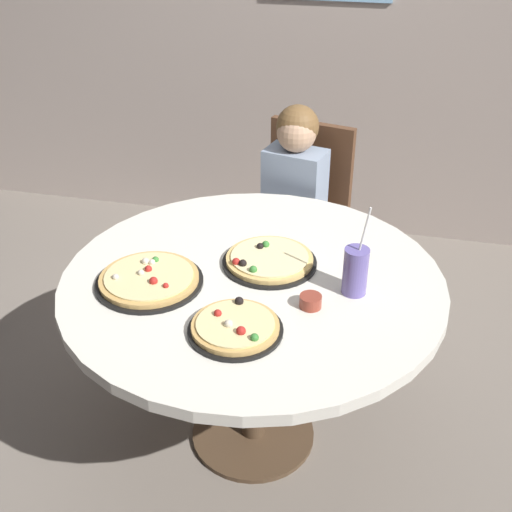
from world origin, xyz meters
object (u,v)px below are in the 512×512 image
(diner_child, at_px, (287,240))
(pizza_cheese, at_px, (149,279))
(soda_cup, at_px, (355,271))
(sauce_bowl, at_px, (310,301))
(chair_wooden, at_px, (302,214))
(pizza_veggie, at_px, (269,260))
(pizza_pepperoni, at_px, (235,327))
(dining_table, at_px, (253,298))

(diner_child, distance_m, pizza_cheese, 0.95)
(soda_cup, xyz_separation_m, sauce_bowl, (-0.12, -0.11, -0.06))
(pizza_cheese, bearing_deg, diner_child, 70.31)
(chair_wooden, height_order, pizza_cheese, chair_wooden)
(sauce_bowl, bearing_deg, soda_cup, 42.01)
(pizza_cheese, relative_size, soda_cup, 1.16)
(pizza_veggie, bearing_deg, diner_child, 94.84)
(chair_wooden, height_order, soda_cup, soda_cup)
(diner_child, relative_size, pizza_veggie, 3.30)
(chair_wooden, bearing_deg, diner_child, -101.73)
(chair_wooden, bearing_deg, pizza_pepperoni, -89.95)
(dining_table, distance_m, soda_cup, 0.38)
(chair_wooden, xyz_separation_m, pizza_pepperoni, (0.00, -1.21, 0.24))
(dining_table, height_order, pizza_pepperoni, pizza_pepperoni)
(sauce_bowl, bearing_deg, diner_child, 105.23)
(diner_child, relative_size, pizza_pepperoni, 3.81)
(chair_wooden, distance_m, pizza_pepperoni, 1.23)
(pizza_veggie, xyz_separation_m, pizza_cheese, (-0.36, -0.21, -0.00))
(pizza_veggie, bearing_deg, soda_cup, -19.00)
(pizza_cheese, height_order, soda_cup, soda_cup)
(pizza_veggie, height_order, soda_cup, soda_cup)
(pizza_veggie, bearing_deg, pizza_pepperoni, -92.34)
(diner_child, bearing_deg, sauce_bowl, -74.77)
(chair_wooden, distance_m, soda_cup, 1.02)
(pizza_pepperoni, bearing_deg, sauce_bowl, 42.26)
(dining_table, relative_size, soda_cup, 4.20)
(diner_child, height_order, pizza_veggie, diner_child)
(dining_table, bearing_deg, sauce_bowl, -30.56)
(diner_child, distance_m, pizza_veggie, 0.70)
(pizza_veggie, height_order, pizza_cheese, same)
(diner_child, distance_m, sauce_bowl, 0.93)
(pizza_veggie, bearing_deg, chair_wooden, 91.20)
(dining_table, xyz_separation_m, chair_wooden, (0.02, 0.91, -0.13))
(pizza_veggie, relative_size, pizza_cheese, 0.92)
(chair_wooden, xyz_separation_m, sauce_bowl, (0.20, -1.03, 0.24))
(dining_table, height_order, chair_wooden, chair_wooden)
(chair_wooden, height_order, diner_child, diner_child)
(diner_child, distance_m, pizza_pepperoni, 1.07)
(pizza_pepperoni, height_order, soda_cup, soda_cup)
(soda_cup, distance_m, sauce_bowl, 0.18)
(pizza_cheese, height_order, sauce_bowl, pizza_cheese)
(pizza_cheese, xyz_separation_m, sauce_bowl, (0.54, -0.01, 0.00))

